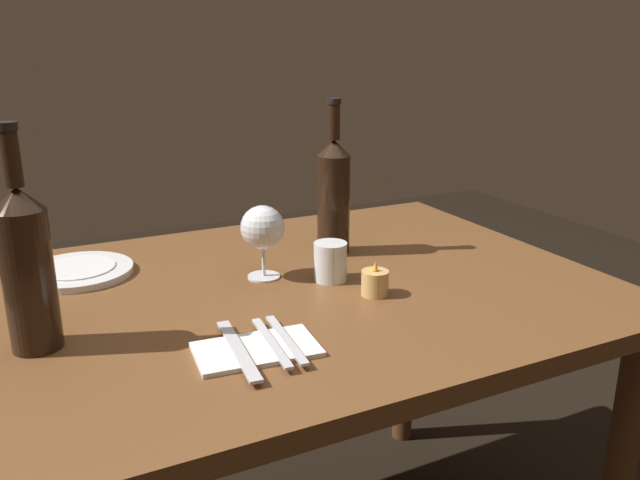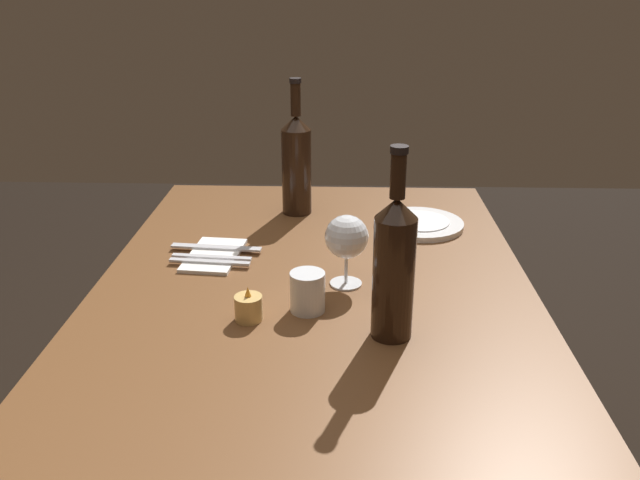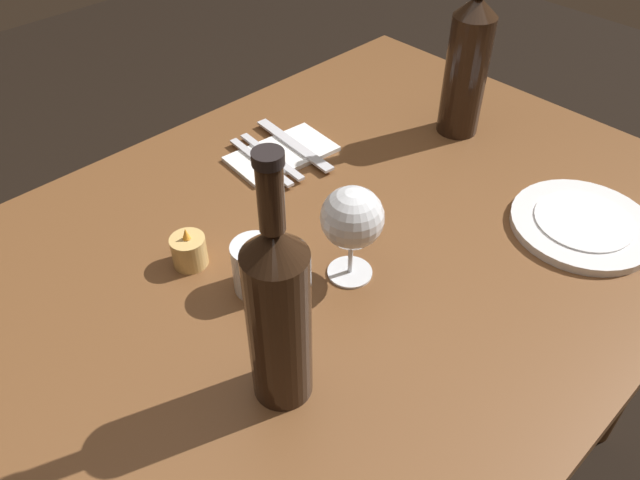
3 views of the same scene
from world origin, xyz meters
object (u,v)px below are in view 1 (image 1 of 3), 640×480
(wine_glass_left, at_px, (263,229))
(wine_bottle, at_px, (334,194))
(wine_bottle_second, at_px, (27,266))
(fork_outer, at_px, (286,339))
(fork_inner, at_px, (271,342))
(votive_candle, at_px, (375,283))
(dinner_plate, at_px, (77,271))
(folded_napkin, at_px, (257,349))
(table_knife, at_px, (238,350))
(water_tumbler, at_px, (330,263))

(wine_glass_left, bearing_deg, wine_bottle, -158.29)
(wine_bottle_second, height_order, fork_outer, wine_bottle_second)
(wine_bottle_second, height_order, fork_inner, wine_bottle_second)
(wine_glass_left, relative_size, votive_candle, 2.24)
(wine_bottle, relative_size, wine_bottle_second, 0.97)
(wine_bottle_second, relative_size, fork_inner, 1.95)
(wine_glass_left, relative_size, fork_inner, 0.83)
(wine_glass_left, distance_m, fork_outer, 0.32)
(wine_bottle_second, distance_m, fork_inner, 0.39)
(wine_glass_left, distance_m, votive_candle, 0.25)
(votive_candle, distance_m, dinner_plate, 0.61)
(folded_napkin, relative_size, fork_outer, 1.10)
(dinner_plate, distance_m, fork_inner, 0.54)
(wine_glass_left, xyz_separation_m, fork_outer, (0.08, 0.30, -0.09))
(wine_glass_left, bearing_deg, wine_bottle_second, 16.75)
(fork_outer, height_order, table_knife, same)
(fork_outer, bearing_deg, table_knife, 0.00)
(wine_glass_left, relative_size, fork_outer, 0.83)
(wine_bottle, height_order, table_knife, wine_bottle)
(water_tumbler, xyz_separation_m, votive_candle, (-0.04, 0.11, -0.01))
(wine_bottle_second, relative_size, fork_outer, 1.95)
(votive_candle, height_order, table_knife, votive_candle)
(table_knife, bearing_deg, dinner_plate, -69.78)
(dinner_plate, bearing_deg, wine_bottle_second, 73.22)
(wine_glass_left, distance_m, wine_bottle_second, 0.45)
(folded_napkin, bearing_deg, votive_candle, -157.41)
(water_tumbler, xyz_separation_m, fork_outer, (0.19, 0.23, -0.02))
(wine_glass_left, relative_size, water_tumbler, 1.92)
(fork_inner, xyz_separation_m, table_knife, (0.05, 0.00, 0.00))
(wine_bottle, bearing_deg, wine_glass_left, 21.71)
(fork_outer, bearing_deg, wine_bottle_second, -25.42)
(wine_bottle_second, xyz_separation_m, table_knife, (-0.27, 0.17, -0.13))
(wine_bottle_second, bearing_deg, fork_inner, 152.91)
(water_tumbler, relative_size, dinner_plate, 0.35)
(wine_bottle_second, xyz_separation_m, fork_inner, (-0.33, 0.17, -0.13))
(table_knife, bearing_deg, votive_candle, -159.37)
(water_tumbler, bearing_deg, votive_candle, 110.46)
(wine_bottle, bearing_deg, dinner_plate, -11.03)
(folded_napkin, bearing_deg, water_tumbler, -137.36)
(wine_bottle, xyz_separation_m, fork_outer, (0.28, 0.38, -0.13))
(water_tumbler, distance_m, folded_napkin, 0.33)
(wine_bottle, height_order, dinner_plate, wine_bottle)
(water_tumbler, bearing_deg, wine_bottle, -119.39)
(wine_bottle_second, bearing_deg, water_tumbler, -174.01)
(fork_outer, bearing_deg, wine_bottle, -126.59)
(wine_bottle, height_order, fork_inner, wine_bottle)
(wine_bottle_second, xyz_separation_m, water_tumbler, (-0.55, -0.06, -0.10))
(wine_glass_left, height_order, folded_napkin, wine_glass_left)
(folded_napkin, xyz_separation_m, fork_inner, (-0.02, -0.00, 0.01))
(dinner_plate, relative_size, fork_inner, 1.23)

